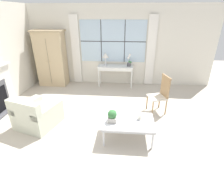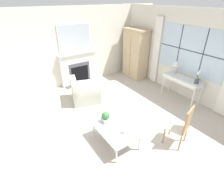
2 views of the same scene
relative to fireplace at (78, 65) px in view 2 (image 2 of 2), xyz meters
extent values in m
plane|color=#BCB2A3|center=(2.91, -0.42, -0.74)|extent=(14.00, 14.00, 0.00)
cube|color=silver|center=(2.91, 2.61, 0.66)|extent=(7.20, 0.06, 2.80)
cube|color=silver|center=(2.91, 2.58, 0.83)|extent=(2.33, 0.01, 1.45)
cube|color=#2D2D33|center=(2.49, 2.57, 0.83)|extent=(0.02, 0.02, 1.45)
cube|color=#2D2D33|center=(3.33, 2.57, 0.83)|extent=(0.02, 0.02, 1.45)
cube|color=#2D2D33|center=(2.91, 2.57, 0.83)|extent=(2.33, 0.02, 0.02)
cube|color=white|center=(1.55, 2.53, 0.50)|extent=(0.31, 0.06, 2.45)
cube|color=silver|center=(-0.12, 0.18, 0.66)|extent=(0.06, 7.20, 2.80)
cube|color=#515156|center=(0.08, 0.00, -0.72)|extent=(0.34, 1.28, 0.04)
cube|color=silver|center=(0.00, 0.00, -0.14)|extent=(0.18, 1.42, 1.20)
cube|color=silver|center=(0.03, 0.00, 0.48)|extent=(0.24, 1.50, 0.04)
cube|color=black|center=(0.10, 0.00, -0.35)|extent=(0.02, 0.68, 0.66)
cube|color=#515156|center=(0.09, 0.00, -0.29)|extent=(0.01, 0.84, 0.82)
cube|color=silver|center=(-0.07, 0.00, 1.00)|extent=(0.04, 1.25, 1.03)
cube|color=silver|center=(-0.05, 0.00, 1.00)|extent=(0.01, 1.17, 0.95)
cube|color=tan|center=(0.70, 2.26, 0.22)|extent=(0.99, 0.54, 1.92)
cube|color=tan|center=(0.70, 2.26, 1.20)|extent=(1.07, 0.60, 0.06)
cube|color=#74644C|center=(0.70, 1.99, 0.18)|extent=(0.01, 0.01, 1.61)
sphere|color=#997F4C|center=(0.65, 1.98, 0.22)|extent=(0.03, 0.03, 0.03)
sphere|color=#997F4C|center=(0.75, 1.98, 0.22)|extent=(0.03, 0.03, 0.03)
cube|color=white|center=(3.03, 2.29, 0.01)|extent=(1.26, 0.47, 0.03)
cube|color=white|center=(3.03, 2.29, -0.06)|extent=(1.21, 0.45, 0.10)
cylinder|color=white|center=(2.44, 2.10, -0.37)|extent=(0.04, 0.04, 0.73)
cylinder|color=white|center=(3.62, 2.10, -0.37)|extent=(0.04, 0.04, 0.73)
cylinder|color=white|center=(2.44, 2.48, -0.37)|extent=(0.04, 0.04, 0.73)
cylinder|color=white|center=(3.62, 2.48, -0.37)|extent=(0.04, 0.04, 0.73)
cylinder|color=silver|center=(2.67, 2.31, 0.04)|extent=(0.13, 0.13, 0.02)
cylinder|color=silver|center=(2.67, 2.31, 0.18)|extent=(0.05, 0.05, 0.27)
cone|color=white|center=(2.67, 2.31, 0.40)|extent=(0.24, 0.24, 0.17)
cylinder|color=#4C4C51|center=(3.51, 2.28, 0.08)|extent=(0.13, 0.13, 0.12)
cylinder|color=#38753D|center=(3.51, 2.28, 0.30)|extent=(0.01, 0.01, 0.32)
cube|color=#38753D|center=(3.55, 2.28, 0.19)|extent=(0.13, 0.02, 0.08)
sphere|color=white|center=(3.48, 2.29, 0.32)|extent=(0.07, 0.07, 0.07)
sphere|color=white|center=(3.51, 2.29, 0.38)|extent=(0.07, 0.07, 0.07)
sphere|color=white|center=(3.53, 2.29, 0.43)|extent=(0.07, 0.07, 0.07)
cube|color=beige|center=(1.35, -0.39, -0.54)|extent=(1.06, 1.07, 0.41)
cube|color=beige|center=(1.25, -0.73, -0.14)|extent=(0.86, 0.40, 0.38)
cube|color=beige|center=(1.04, -0.29, -0.47)|extent=(0.44, 0.89, 0.55)
cube|color=beige|center=(1.66, -0.48, -0.47)|extent=(0.44, 0.89, 0.55)
cube|color=beige|center=(4.28, 0.48, -0.30)|extent=(0.55, 0.55, 0.03)
cube|color=#9E7A51|center=(4.47, 0.54, -0.02)|extent=(0.15, 0.40, 0.53)
cube|color=#9E7A51|center=(4.47, 0.54, 0.26)|extent=(0.17, 0.42, 0.05)
cylinder|color=#9E7A51|center=(4.15, 0.24, -0.53)|extent=(0.04, 0.04, 0.43)
cylinder|color=#9E7A51|center=(4.04, 0.60, -0.53)|extent=(0.04, 0.04, 0.43)
cylinder|color=#9E7A51|center=(4.51, 0.35, -0.53)|extent=(0.04, 0.04, 0.43)
cylinder|color=#9E7A51|center=(4.40, 0.71, -0.53)|extent=(0.04, 0.04, 0.43)
cube|color=silver|center=(3.51, -0.70, -0.32)|extent=(1.08, 0.73, 0.03)
cube|color=#B1B3B8|center=(3.51, -0.70, -0.36)|extent=(1.06, 0.71, 0.04)
cylinder|color=silver|center=(3.02, -1.02, -0.54)|extent=(0.04, 0.04, 0.41)
cylinder|color=silver|center=(4.00, -1.02, -0.54)|extent=(0.04, 0.04, 0.41)
cylinder|color=silver|center=(3.02, -0.39, -0.54)|extent=(0.04, 0.04, 0.41)
cylinder|color=silver|center=(4.00, -0.39, -0.54)|extent=(0.04, 0.04, 0.41)
cube|color=#BCB7AD|center=(3.17, -0.75, -0.25)|extent=(0.18, 0.18, 0.11)
sphere|color=#38753D|center=(3.17, -0.75, -0.14)|extent=(0.19, 0.19, 0.19)
cylinder|color=silver|center=(3.75, -0.62, -0.30)|extent=(0.11, 0.11, 0.01)
cylinder|color=white|center=(3.75, -0.62, -0.24)|extent=(0.08, 0.08, 0.11)
cylinder|color=black|center=(3.75, -0.62, -0.18)|extent=(0.00, 0.00, 0.01)
camera|label=1|loc=(3.43, -3.82, 1.76)|focal=28.00mm
camera|label=2|loc=(6.02, -2.49, 2.34)|focal=28.00mm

